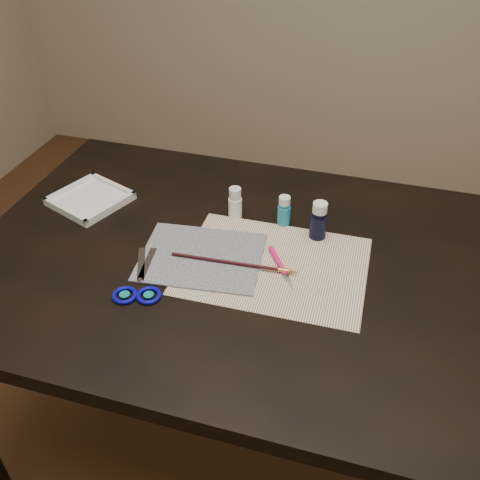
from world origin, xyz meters
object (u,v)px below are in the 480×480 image
(canvas, at_px, (201,257))
(scissors, at_px, (138,275))
(paint_bottle_cyan, at_px, (284,211))
(palette_tray, at_px, (90,199))
(paint_bottle_white, at_px, (235,203))
(paint_bottle_navy, at_px, (319,220))
(paper, at_px, (274,265))

(canvas, xyz_separation_m, scissors, (-0.11, -0.10, 0.00))
(paint_bottle_cyan, relative_size, palette_tray, 0.46)
(paint_bottle_cyan, height_order, palette_tray, paint_bottle_cyan)
(paint_bottle_white, xyz_separation_m, paint_bottle_navy, (0.22, -0.03, 0.01))
(paint_bottle_white, relative_size, palette_tray, 0.49)
(paint_bottle_white, xyz_separation_m, paint_bottle_cyan, (0.13, 0.00, -0.00))
(canvas, height_order, paint_bottle_navy, paint_bottle_navy)
(canvas, height_order, scissors, scissors)
(paint_bottle_white, height_order, paint_bottle_navy, paint_bottle_navy)
(scissors, relative_size, palette_tray, 1.22)
(paint_bottle_white, bearing_deg, paper, -49.04)
(paint_bottle_white, relative_size, scissors, 0.40)
(paper, distance_m, palette_tray, 0.56)
(paint_bottle_navy, bearing_deg, paint_bottle_white, 172.87)
(paint_bottle_white, height_order, scissors, paint_bottle_white)
(paint_bottle_navy, bearing_deg, paper, -118.86)
(canvas, height_order, paint_bottle_white, paint_bottle_white)
(canvas, relative_size, paint_bottle_navy, 2.83)
(paper, bearing_deg, paint_bottle_navy, 61.14)
(paper, height_order, scissors, scissors)
(paint_bottle_cyan, xyz_separation_m, palette_tray, (-0.53, -0.05, -0.03))
(paper, relative_size, palette_tray, 2.42)
(canvas, distance_m, scissors, 0.15)
(paper, xyz_separation_m, scissors, (-0.29, -0.12, 0.00))
(paint_bottle_white, height_order, palette_tray, paint_bottle_white)
(paper, relative_size, canvas, 1.50)
(canvas, distance_m, paint_bottle_white, 0.19)
(paper, xyz_separation_m, canvas, (-0.17, -0.02, 0.00))
(paint_bottle_white, distance_m, palette_tray, 0.40)
(scissors, height_order, palette_tray, palette_tray)
(paper, distance_m, paint_bottle_navy, 0.17)
(canvas, height_order, palette_tray, palette_tray)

